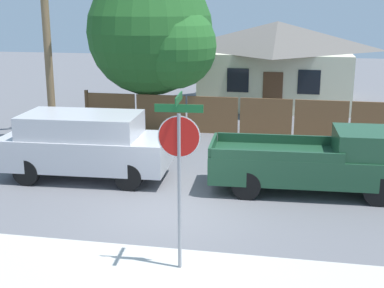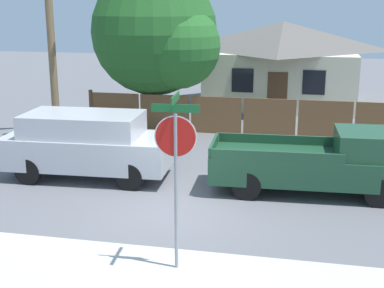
# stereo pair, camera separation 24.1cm
# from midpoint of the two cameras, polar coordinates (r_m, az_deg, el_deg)

# --- Properties ---
(ground_plane) EXTENTS (80.00, 80.00, 0.00)m
(ground_plane) POSITION_cam_midpoint_polar(r_m,az_deg,el_deg) (13.47, -1.61, -7.25)
(ground_plane) COLOR slate
(sidewalk_strip) EXTENTS (36.00, 3.20, 0.01)m
(sidewalk_strip) POSITION_cam_midpoint_polar(r_m,az_deg,el_deg) (10.35, -6.40, -14.57)
(sidewalk_strip) COLOR beige
(sidewalk_strip) RESTS_ON ground
(wooden_fence) EXTENTS (12.74, 0.12, 1.58)m
(wooden_fence) POSITION_cam_midpoint_polar(r_m,az_deg,el_deg) (21.09, 5.73, 2.96)
(wooden_fence) COLOR brown
(wooden_fence) RESTS_ON ground
(house) EXTENTS (7.71, 7.48, 4.14)m
(house) POSITION_cam_midpoint_polar(r_m,az_deg,el_deg) (28.15, 9.81, 8.71)
(house) COLOR beige
(house) RESTS_ON ground
(oak_tree) EXTENTS (5.46, 5.20, 6.49)m
(oak_tree) POSITION_cam_midpoint_polar(r_m,az_deg,el_deg) (22.30, -3.19, 11.53)
(oak_tree) COLOR brown
(oak_tree) RESTS_ON ground
(red_suv) EXTENTS (4.93, 2.24, 1.94)m
(red_suv) POSITION_cam_midpoint_polar(r_m,az_deg,el_deg) (16.04, -10.72, 0.10)
(red_suv) COLOR #B7B7BC
(red_suv) RESTS_ON ground
(orange_pickup) EXTENTS (5.51, 2.14, 1.79)m
(orange_pickup) POSITION_cam_midpoint_polar(r_m,az_deg,el_deg) (14.93, 14.09, -1.93)
(orange_pickup) COLOR #1E472D
(orange_pickup) RESTS_ON ground
(stop_sign) EXTENTS (0.90, 0.81, 3.46)m
(stop_sign) POSITION_cam_midpoint_polar(r_m,az_deg,el_deg) (9.97, -1.06, -0.90)
(stop_sign) COLOR gray
(stop_sign) RESTS_ON ground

